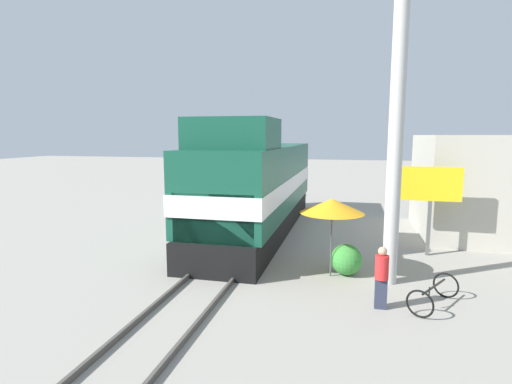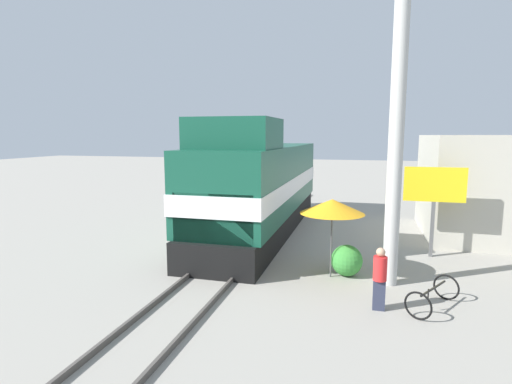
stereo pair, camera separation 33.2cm
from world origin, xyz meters
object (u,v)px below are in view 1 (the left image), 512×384
locomotive (257,187)px  bicycle (434,294)px  billboard_sign (431,189)px  utility_pole (398,86)px  person_bystander (382,275)px  vendor_umbrella (332,206)px

locomotive → bicycle: locomotive is taller
locomotive → bicycle: size_ratio=7.06×
locomotive → billboard_sign: size_ratio=4.01×
utility_pole → person_bystander: size_ratio=7.05×
bicycle → locomotive: bearing=164.6°
utility_pole → person_bystander: 5.27m
utility_pole → billboard_sign: utility_pole is taller
person_bystander → bicycle: (1.33, 0.39, -0.51)m
vendor_umbrella → locomotive: bearing=125.7°
person_bystander → bicycle: bearing=16.3°
locomotive → utility_pole: size_ratio=1.15×
locomotive → vendor_umbrella: locomotive is taller
vendor_umbrella → bicycle: bearing=-32.1°
bicycle → billboard_sign: bearing=113.3°
locomotive → billboard_sign: 7.16m
billboard_sign → bicycle: (-0.67, -4.80, -2.10)m
billboard_sign → person_bystander: size_ratio=2.02×
utility_pole → vendor_umbrella: size_ratio=4.62×
utility_pole → billboard_sign: bearing=63.4°
utility_pole → billboard_sign: 4.91m
utility_pole → bicycle: bearing=-58.3°
billboard_sign → locomotive: bearing=165.3°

